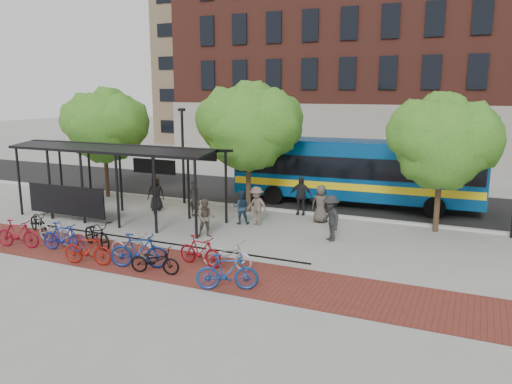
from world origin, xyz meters
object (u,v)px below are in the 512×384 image
at_px(tree_a, 105,123).
at_px(pedestrian_3, 257,206).
at_px(bike_3, 63,237).
at_px(bike_8, 155,261).
at_px(pedestrian_8, 206,218).
at_px(pedestrian_6, 321,204).
at_px(bike_10, 227,254).
at_px(pedestrian_4, 301,196).
at_px(tree_c, 444,139).
at_px(bike_6, 132,246).
at_px(bike_7, 139,251).
at_px(pedestrian_2, 241,207).
at_px(bike_4, 97,234).
at_px(bike_5, 88,250).
at_px(pedestrian_5, 321,204).
at_px(tree_b, 250,123).
at_px(bike_1, 18,234).
at_px(pedestrian_0, 156,193).
at_px(bike_9, 200,251).
at_px(pedestrian_9, 331,218).
at_px(bus, 355,168).
at_px(bus_shelter, 116,156).
at_px(bike_2, 55,230).
at_px(pedestrian_1, 195,198).
at_px(bike_11, 227,272).
at_px(lamp_post_left, 183,153).
at_px(bike_0, 38,222).

height_order(tree_a, pedestrian_3, tree_a).
height_order(bike_3, bike_8, bike_3).
bearing_deg(pedestrian_8, bike_3, -167.60).
relative_size(bike_8, pedestrian_6, 0.98).
bearing_deg(bike_10, pedestrian_3, 13.81).
relative_size(pedestrian_4, pedestrian_6, 1.07).
relative_size(tree_c, bike_3, 3.17).
xyz_separation_m(bike_6, bike_8, (1.73, -1.02, -0.00)).
distance_m(bike_7, bike_8, 0.88).
height_order(bike_3, pedestrian_2, pedestrian_2).
relative_size(tree_a, bike_6, 3.55).
bearing_deg(bike_7, pedestrian_2, -24.97).
bearing_deg(bike_4, tree_c, -34.13).
bearing_deg(pedestrian_8, bike_5, -145.94).
xyz_separation_m(bike_5, pedestrian_6, (5.83, 8.88, 0.33)).
distance_m(pedestrian_4, pedestrian_5, 1.55).
height_order(bike_3, bike_5, bike_3).
bearing_deg(tree_b, bike_1, -122.88).
distance_m(pedestrian_0, pedestrian_4, 7.39).
distance_m(tree_a, bike_5, 12.38).
distance_m(bike_5, bike_9, 3.98).
bearing_deg(tree_a, pedestrian_6, -2.73).
relative_size(tree_b, bike_1, 3.49).
bearing_deg(pedestrian_2, bike_8, 68.67).
xyz_separation_m(bike_9, pedestrian_9, (3.35, 4.77, 0.41)).
distance_m(bus, bike_5, 14.65).
relative_size(bike_5, pedestrian_2, 1.17).
bearing_deg(bus_shelter, pedestrian_0, 72.87).
bearing_deg(pedestrian_3, bike_2, -122.37).
bearing_deg(pedestrian_1, bike_9, 131.99).
bearing_deg(bike_11, bike_6, 50.57).
relative_size(tree_b, bike_5, 3.52).
xyz_separation_m(tree_c, bike_10, (-6.30, -7.85, -3.55)).
height_order(tree_b, pedestrian_4, tree_b).
relative_size(tree_b, tree_c, 1.09).
distance_m(bike_3, bike_9, 5.64).
xyz_separation_m(bike_8, pedestrian_8, (-0.54, 4.43, 0.36)).
height_order(pedestrian_0, pedestrian_6, pedestrian_6).
relative_size(bus, bike_10, 6.72).
xyz_separation_m(bike_2, bike_10, (7.60, 0.24, -0.03)).
distance_m(bike_5, bike_6, 1.56).
distance_m(bike_4, pedestrian_6, 9.97).
bearing_deg(pedestrian_0, bike_8, -79.68).
bearing_deg(pedestrian_4, lamp_post_left, 171.07).
relative_size(tree_b, bike_2, 3.16).
relative_size(pedestrian_3, pedestrian_8, 1.10).
bearing_deg(bike_3, tree_c, -62.08).
bearing_deg(bike_9, bike_4, 94.53).
distance_m(bike_6, bike_11, 4.76).
height_order(bus, bike_0, bus).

